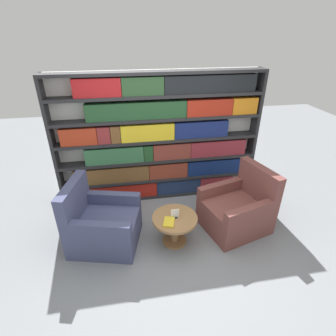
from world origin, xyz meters
TOP-DOWN VIEW (x-y plane):
  - ground_plane at (0.00, 0.00)m, footprint 14.00×14.00m
  - bookshelf at (0.03, 1.44)m, footprint 3.50×0.30m
  - armchair_left at (-1.01, 0.32)m, footprint 1.10×1.01m
  - armchair_right at (1.08, 0.32)m, footprint 1.11×1.03m
  - coffee_table at (0.04, 0.14)m, footprint 0.65×0.65m
  - table_sign at (0.04, 0.14)m, footprint 0.11×0.06m
  - stray_book at (-0.07, 0.04)m, footprint 0.19×0.24m

SIDE VIEW (x-z plane):
  - ground_plane at x=0.00m, z-range 0.00..0.00m
  - armchair_left at x=-1.01m, z-range -0.17..0.82m
  - armchair_right at x=1.08m, z-range -0.17..0.82m
  - coffee_table at x=0.04m, z-range 0.10..0.55m
  - stray_book at x=-0.07m, z-range 0.45..0.48m
  - table_sign at x=0.04m, z-range 0.44..0.58m
  - bookshelf at x=0.03m, z-range -0.01..2.24m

